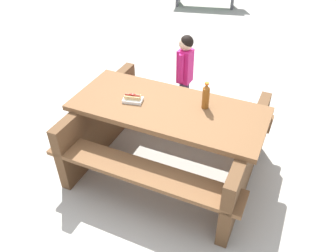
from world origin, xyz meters
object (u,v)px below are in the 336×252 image
(picnic_table, at_px, (168,133))
(soda_bottle, at_px, (206,96))
(child_in_coat, at_px, (185,67))
(hotdog_tray, at_px, (133,99))

(picnic_table, xyz_separation_m, soda_bottle, (-0.34, -0.04, 0.43))
(picnic_table, distance_m, child_in_coat, 0.98)
(hotdog_tray, relative_size, child_in_coat, 0.18)
(picnic_table, relative_size, hotdog_tray, 11.38)
(hotdog_tray, height_order, child_in_coat, child_in_coat)
(picnic_table, distance_m, hotdog_tray, 0.48)
(picnic_table, bearing_deg, hotdog_tray, -5.55)
(hotdog_tray, bearing_deg, child_in_coat, -112.75)
(picnic_table, height_order, child_in_coat, child_in_coat)
(picnic_table, bearing_deg, child_in_coat, -92.75)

